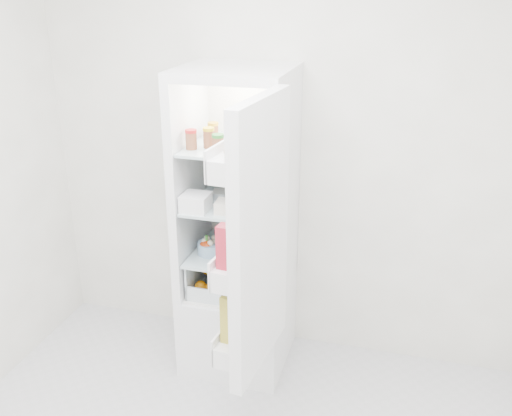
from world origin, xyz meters
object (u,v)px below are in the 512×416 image
(refrigerator, at_px, (240,259))
(fridge_door, at_px, (254,244))
(mushroom_bowl, at_px, (211,248))
(red_cabbage, at_px, (243,230))

(refrigerator, bearing_deg, fridge_door, -67.04)
(mushroom_bowl, xyz_separation_m, fridge_door, (0.41, -0.51, 0.31))
(refrigerator, relative_size, fridge_door, 1.38)
(refrigerator, bearing_deg, mushroom_bowl, -136.61)
(red_cabbage, distance_m, mushroom_bowl, 0.23)
(red_cabbage, distance_m, fridge_door, 0.77)
(mushroom_bowl, relative_size, fridge_door, 0.12)
(mushroom_bowl, distance_m, fridge_door, 0.72)
(fridge_door, bearing_deg, mushroom_bowl, 44.51)
(red_cabbage, bearing_deg, mushroom_bowl, -130.45)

